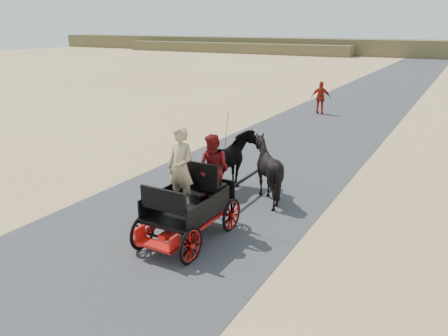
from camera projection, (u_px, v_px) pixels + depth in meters
The scene contains 10 objects.
ground at pixel (186, 214), 11.06m from camera, with size 140.00×140.00×0.00m, color tan.
road at pixel (186, 214), 11.05m from camera, with size 6.00×140.00×0.01m, color #38383A.
ridge_far at pixel (432, 49), 61.93m from camera, with size 140.00×6.00×2.40m, color brown.
ridge_near at pixel (233, 48), 72.76m from camera, with size 40.00×4.00×1.60m, color brown.
carriage at pixel (189, 223), 9.73m from camera, with size 1.30×2.40×0.72m, color black, non-canonical shape.
horse_left at pixel (231, 163), 12.32m from camera, with size 0.91×2.01×1.70m, color black.
horse_right at pixel (267, 169), 11.80m from camera, with size 1.37×1.54×1.70m, color black.
driver_man at pixel (181, 168), 9.47m from camera, with size 0.66×0.43×1.80m, color tan.
passenger_woman at pixel (214, 169), 9.73m from camera, with size 0.77×0.60×1.58m, color #660C0F.
pedestrian at pixel (321, 98), 23.16m from camera, with size 1.01×0.42×1.73m, color #9E2112.
Camera 1 is at (5.82, -8.34, 4.59)m, focal length 35.00 mm.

